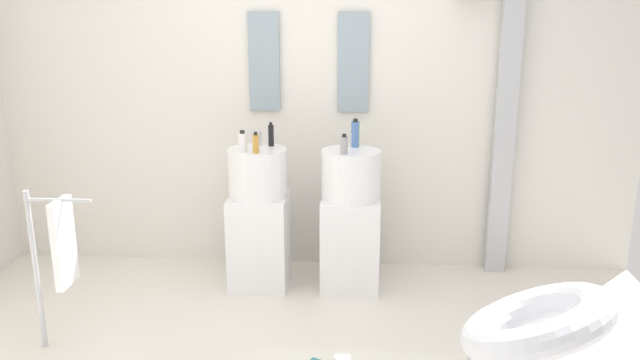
% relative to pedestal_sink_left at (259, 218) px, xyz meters
% --- Properties ---
extents(rear_partition, '(4.80, 0.10, 2.60)m').
position_rel_pedestal_sink_left_xyz_m(rear_partition, '(0.32, 0.48, 0.80)').
color(rear_partition, silver).
rests_on(rear_partition, ground_plane).
extents(pedestal_sink_left, '(0.40, 0.40, 1.09)m').
position_rel_pedestal_sink_left_xyz_m(pedestal_sink_left, '(0.00, 0.00, 0.00)').
color(pedestal_sink_left, white).
rests_on(pedestal_sink_left, ground_plane).
extents(pedestal_sink_right, '(0.40, 0.40, 1.09)m').
position_rel_pedestal_sink_left_xyz_m(pedestal_sink_right, '(0.64, 0.00, 0.00)').
color(pedestal_sink_right, white).
rests_on(pedestal_sink_right, ground_plane).
extents(vanity_mirror_left, '(0.22, 0.03, 0.70)m').
position_rel_pedestal_sink_left_xyz_m(vanity_mirror_left, '(-0.00, 0.41, 1.04)').
color(vanity_mirror_left, '#8C9EA8').
extents(vanity_mirror_right, '(0.22, 0.03, 0.70)m').
position_rel_pedestal_sink_left_xyz_m(vanity_mirror_right, '(0.64, 0.41, 1.04)').
color(vanity_mirror_right, '#8C9EA8').
extents(shower_column, '(0.49, 0.24, 2.05)m').
position_rel_pedestal_sink_left_xyz_m(shower_column, '(1.70, 0.35, 0.58)').
color(shower_column, '#B7BABF').
rests_on(shower_column, ground_plane).
extents(lounge_chair, '(1.08, 1.07, 0.65)m').
position_rel_pedestal_sink_left_xyz_m(lounge_chair, '(1.59, -1.24, -0.15)').
color(lounge_chair, '#B7BABF').
rests_on(lounge_chair, ground_plane).
extents(towel_rack, '(0.37, 0.22, 0.95)m').
position_rel_pedestal_sink_left_xyz_m(towel_rack, '(-0.97, -0.95, 0.13)').
color(towel_rack, '#B7BABF').
rests_on(towel_rack, ground_plane).
extents(soap_bottle_white, '(0.06, 0.06, 0.14)m').
position_rel_pedestal_sink_left_xyz_m(soap_bottle_white, '(-0.08, -0.09, 0.56)').
color(soap_bottle_white, white).
rests_on(soap_bottle_white, pedestal_sink_left).
extents(soap_bottle_grey, '(0.05, 0.05, 0.13)m').
position_rel_pedestal_sink_left_xyz_m(soap_bottle_grey, '(0.59, -0.11, 0.55)').
color(soap_bottle_grey, '#99999E').
rests_on(soap_bottle_grey, pedestal_sink_right).
extents(soap_bottle_amber, '(0.04, 0.04, 0.14)m').
position_rel_pedestal_sink_left_xyz_m(soap_bottle_amber, '(0.01, -0.11, 0.55)').
color(soap_bottle_amber, '#C68C38').
rests_on(soap_bottle_amber, pedestal_sink_left).
extents(soap_bottle_blue, '(0.05, 0.05, 0.19)m').
position_rel_pedestal_sink_left_xyz_m(soap_bottle_blue, '(0.66, 0.11, 0.58)').
color(soap_bottle_blue, '#4C72B7').
rests_on(soap_bottle_blue, pedestal_sink_right).
extents(soap_bottle_black, '(0.04, 0.04, 0.17)m').
position_rel_pedestal_sink_left_xyz_m(soap_bottle_black, '(0.08, 0.10, 0.57)').
color(soap_bottle_black, black).
rests_on(soap_bottle_black, pedestal_sink_left).
extents(soap_bottle_green, '(0.06, 0.06, 0.19)m').
position_rel_pedestal_sink_left_xyz_m(soap_bottle_green, '(0.66, 0.13, 0.58)').
color(soap_bottle_green, '#59996B').
rests_on(soap_bottle_green, pedestal_sink_right).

